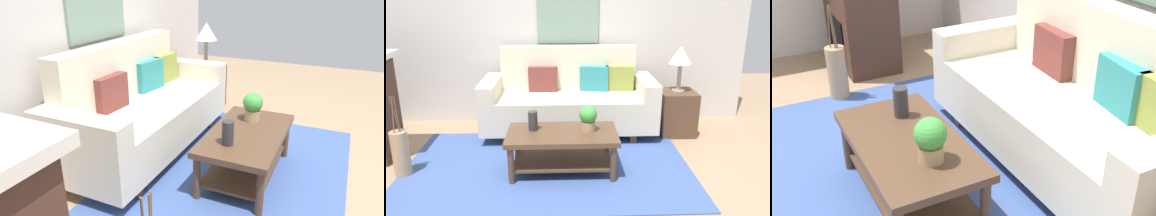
# 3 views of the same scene
# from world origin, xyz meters

# --- Properties ---
(ground_plane) EXTENTS (9.37, 9.37, 0.00)m
(ground_plane) POSITION_xyz_m (0.00, 0.00, 0.00)
(ground_plane) COLOR #9E7F60
(wall_back) EXTENTS (5.37, 0.10, 2.70)m
(wall_back) POSITION_xyz_m (0.00, 2.02, 1.35)
(wall_back) COLOR silver
(wall_back) RESTS_ON ground_plane
(area_rug) EXTENTS (2.98, 1.88, 0.01)m
(area_rug) POSITION_xyz_m (0.00, 0.50, 0.01)
(area_rug) COLOR #3D5693
(area_rug) RESTS_ON ground_plane
(couch) EXTENTS (2.13, 0.84, 1.08)m
(couch) POSITION_xyz_m (0.25, 1.48, 0.43)
(couch) COLOR beige
(couch) RESTS_ON ground_plane
(throw_pillow_maroon) EXTENTS (0.37, 0.14, 0.32)m
(throw_pillow_maroon) POSITION_xyz_m (-0.08, 1.61, 0.68)
(throw_pillow_maroon) COLOR brown
(throw_pillow_maroon) RESTS_ON couch
(throw_pillow_teal) EXTENTS (0.37, 0.17, 0.32)m
(throw_pillow_teal) POSITION_xyz_m (0.58, 1.61, 0.68)
(throw_pillow_teal) COLOR teal
(throw_pillow_teal) RESTS_ON couch
(throw_pillow_olive) EXTENTS (0.37, 0.16, 0.32)m
(throw_pillow_olive) POSITION_xyz_m (0.91, 1.61, 0.68)
(throw_pillow_olive) COLOR olive
(throw_pillow_olive) RESTS_ON couch
(coffee_table) EXTENTS (1.10, 0.60, 0.43)m
(coffee_table) POSITION_xyz_m (0.16, 0.39, 0.31)
(coffee_table) COLOR #513826
(coffee_table) RESTS_ON ground_plane
(tabletop_vase) EXTENTS (0.09, 0.09, 0.20)m
(tabletop_vase) POSITION_xyz_m (-0.13, 0.47, 0.53)
(tabletop_vase) COLOR #2D2D33
(tabletop_vase) RESTS_ON coffee_table
(potted_plant_tabletop) EXTENTS (0.18, 0.18, 0.26)m
(potted_plant_tabletop) POSITION_xyz_m (0.42, 0.43, 0.57)
(potted_plant_tabletop) COLOR tan
(potted_plant_tabletop) RESTS_ON coffee_table
(side_table) EXTENTS (0.44, 0.44, 0.56)m
(side_table) POSITION_xyz_m (1.61, 1.39, 0.28)
(side_table) COLOR #513826
(side_table) RESTS_ON ground_plane
(table_lamp) EXTENTS (0.28, 0.28, 0.57)m
(table_lamp) POSITION_xyz_m (1.61, 1.39, 0.99)
(table_lamp) COLOR gray
(table_lamp) RESTS_ON side_table
(floor_vase) EXTENTS (0.17, 0.17, 0.47)m
(floor_vase) POSITION_xyz_m (-1.44, 0.37, 0.23)
(floor_vase) COLOR tan
(floor_vase) RESTS_ON ground_plane
(floor_vase_branch_a) EXTENTS (0.02, 0.02, 0.36)m
(floor_vase_branch_a) POSITION_xyz_m (-1.42, 0.37, 0.65)
(floor_vase_branch_a) COLOR brown
(floor_vase_branch_a) RESTS_ON floor_vase
(floor_vase_branch_b) EXTENTS (0.05, 0.03, 0.36)m
(floor_vase_branch_b) POSITION_xyz_m (-1.45, 0.39, 0.65)
(floor_vase_branch_b) COLOR brown
(floor_vase_branch_b) RESTS_ON floor_vase
(floor_vase_branch_c) EXTENTS (0.04, 0.03, 0.36)m
(floor_vase_branch_c) POSITION_xyz_m (-1.45, 0.35, 0.65)
(floor_vase_branch_c) COLOR brown
(floor_vase_branch_c) RESTS_ON floor_vase
(framed_painting) EXTENTS (0.80, 0.03, 0.65)m
(framed_painting) POSITION_xyz_m (0.25, 1.95, 1.41)
(framed_painting) COLOR gray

